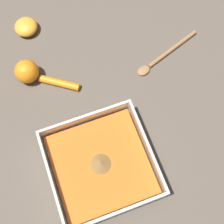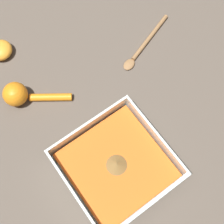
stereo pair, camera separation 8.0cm
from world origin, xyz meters
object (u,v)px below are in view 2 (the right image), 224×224
at_px(square_dish, 117,166).
at_px(wooden_spoon, 144,45).
at_px(lemon_squeezer, 20,95).
at_px(lemon_half, 0,50).

distance_m(square_dish, wooden_spoon, 0.37).
height_order(lemon_squeezer, lemon_half, lemon_squeezer).
bearing_deg(lemon_squeezer, square_dish, 142.44).
xyz_separation_m(lemon_half, wooden_spoon, (0.22, 0.35, -0.01)).
distance_m(lemon_half, wooden_spoon, 0.41).
bearing_deg(wooden_spoon, lemon_half, -51.66).
xyz_separation_m(square_dish, lemon_half, (-0.46, -0.07, -0.00)).
height_order(lemon_squeezer, wooden_spoon, lemon_squeezer).
distance_m(square_dish, lemon_half, 0.47).
height_order(square_dish, lemon_half, square_dish).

